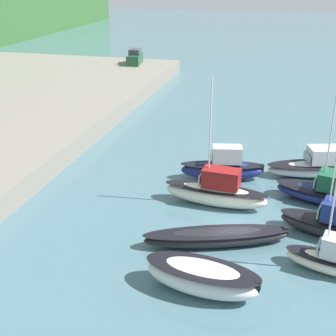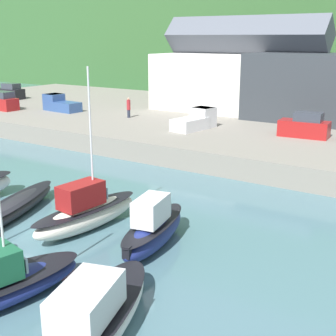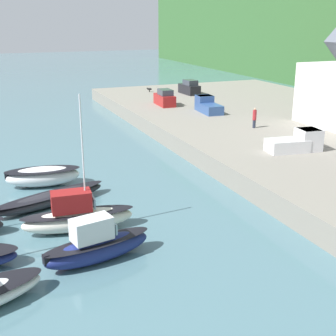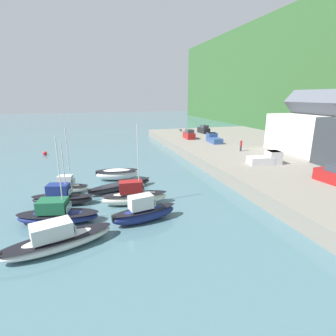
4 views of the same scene
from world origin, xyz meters
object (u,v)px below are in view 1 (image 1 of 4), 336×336
(moored_boat_5, at_px, (336,224))
(moored_boat_7, at_px, (322,166))
(moored_boat_6, at_px, (332,193))
(parked_car_3, at_px, (135,58))
(moored_boat_2, at_px, (216,192))
(moored_boat_1, at_px, (217,237))
(moored_boat_4, at_px, (333,260))
(moored_boat_0, at_px, (202,277))
(moored_boat_3, at_px, (223,167))

(moored_boat_5, height_order, moored_boat_7, moored_boat_5)
(moored_boat_6, height_order, parked_car_3, moored_boat_6)
(moored_boat_2, bearing_deg, moored_boat_1, -165.06)
(moored_boat_4, height_order, moored_boat_6, moored_boat_6)
(moored_boat_5, distance_m, parked_car_3, 47.86)
(moored_boat_0, relative_size, moored_boat_6, 0.76)
(moored_boat_4, distance_m, moored_boat_6, 8.17)
(moored_boat_3, bearing_deg, moored_boat_5, -141.91)
(parked_car_3, bearing_deg, moored_boat_5, 114.78)
(moored_boat_2, distance_m, moored_boat_5, 7.83)
(moored_boat_7, relative_size, parked_car_3, 1.96)
(moored_boat_1, height_order, moored_boat_5, moored_boat_5)
(moored_boat_5, distance_m, moored_boat_7, 9.16)
(moored_boat_5, bearing_deg, moored_boat_2, 87.38)
(moored_boat_3, bearing_deg, moored_boat_2, 171.01)
(moored_boat_2, relative_size, moored_boat_3, 1.33)
(moored_boat_5, bearing_deg, moored_boat_1, 125.78)
(moored_boat_4, bearing_deg, moored_boat_2, 63.04)
(moored_boat_3, relative_size, moored_boat_5, 0.93)
(moored_boat_1, bearing_deg, moored_boat_4, -120.07)
(moored_boat_2, relative_size, moored_boat_4, 1.09)
(moored_boat_0, distance_m, parked_car_3, 51.04)
(moored_boat_2, distance_m, moored_boat_4, 9.32)
(moored_boat_7, distance_m, parked_car_3, 40.20)
(moored_boat_2, distance_m, moored_boat_3, 4.30)
(moored_boat_0, height_order, moored_boat_2, moored_boat_2)
(moored_boat_3, xyz_separation_m, moored_boat_5, (-6.55, -7.69, -0.14))
(moored_boat_2, xyz_separation_m, moored_boat_3, (4.30, 0.19, -0.02))
(moored_boat_1, relative_size, moored_boat_2, 1.01)
(moored_boat_2, height_order, moored_boat_4, moored_boat_2)
(moored_boat_7, bearing_deg, parked_car_3, 22.35)
(moored_boat_0, xyz_separation_m, moored_boat_1, (4.40, -0.05, -0.30))
(moored_boat_2, distance_m, parked_car_3, 42.21)
(moored_boat_7, bearing_deg, moored_boat_2, 117.31)
(moored_boat_3, relative_size, moored_boat_4, 0.82)
(moored_boat_3, xyz_separation_m, moored_boat_4, (-10.29, -7.32, -0.20))
(moored_boat_1, bearing_deg, moored_boat_6, -63.44)
(parked_car_3, bearing_deg, moored_boat_2, 107.85)
(moored_boat_3, height_order, parked_car_3, parked_car_3)
(moored_boat_3, height_order, moored_boat_5, moored_boat_5)
(moored_boat_2, relative_size, moored_boat_5, 1.24)
(moored_boat_2, bearing_deg, moored_boat_4, -125.28)
(moored_boat_6, bearing_deg, moored_boat_7, 17.84)
(parked_car_3, bearing_deg, moored_boat_1, 106.21)
(moored_boat_6, bearing_deg, moored_boat_2, 118.23)
(moored_boat_6, height_order, moored_boat_7, moored_boat_6)
(moored_boat_5, xyz_separation_m, parked_car_3, (40.22, 25.87, 1.81))
(moored_boat_4, bearing_deg, moored_boat_6, 10.21)
(moored_boat_0, xyz_separation_m, moored_boat_7, (16.19, -6.25, -0.01))
(parked_car_3, bearing_deg, moored_boat_3, 110.40)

